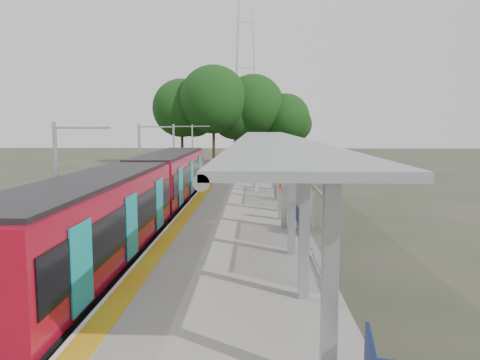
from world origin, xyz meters
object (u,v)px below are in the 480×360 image
(bench_far, at_px, (278,173))
(info_pillar_near, at_px, (282,204))
(train, at_px, (143,195))
(bench_mid, at_px, (300,219))
(litter_bin, at_px, (278,193))
(info_pillar_far, at_px, (255,180))

(bench_far, xyz_separation_m, info_pillar_near, (-0.60, -16.14, 0.21))
(train, height_order, info_pillar_near, train)
(info_pillar_near, bearing_deg, train, -168.19)
(bench_far, bearing_deg, bench_mid, -102.45)
(train, bearing_deg, litter_bin, 37.49)
(train, bearing_deg, bench_far, 65.60)
(bench_mid, xyz_separation_m, info_pillar_near, (-0.59, 2.53, 0.16))
(info_pillar_near, relative_size, info_pillar_far, 1.01)
(info_pillar_near, bearing_deg, litter_bin, 105.10)
(bench_mid, relative_size, info_pillar_far, 0.96)
(bench_far, xyz_separation_m, info_pillar_far, (-1.82, -6.66, 0.21))
(bench_far, relative_size, litter_bin, 1.66)
(train, relative_size, info_pillar_far, 17.17)
(litter_bin, bearing_deg, info_pillar_near, -90.64)
(train, bearing_deg, info_pillar_near, -3.93)
(bench_far, relative_size, info_pillar_far, 0.88)
(info_pillar_near, bearing_deg, info_pillar_far, 113.12)
(info_pillar_far, relative_size, litter_bin, 1.88)
(litter_bin, bearing_deg, bench_mid, -86.26)
(train, bearing_deg, bench_mid, -22.74)
(train, distance_m, litter_bin, 8.32)
(bench_mid, distance_m, info_pillar_near, 2.60)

